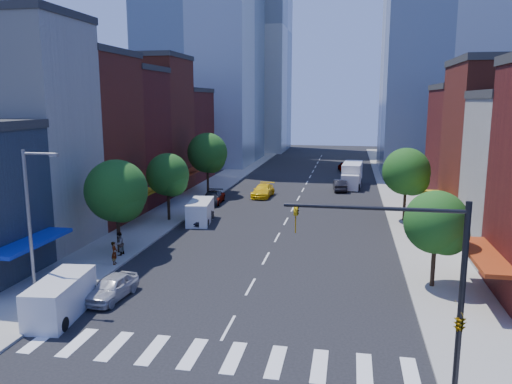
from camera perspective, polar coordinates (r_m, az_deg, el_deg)
ground at (r=27.45m, az=-3.19°, el=-15.23°), size 220.00×220.00×0.00m
sidewalk_left at (r=67.66m, az=-5.37°, el=0.36°), size 5.00×120.00×0.15m
sidewalk_right at (r=65.39m, az=16.19°, el=-0.37°), size 5.00×120.00×0.15m
crosswalk at (r=24.87m, az=-4.93°, el=-18.14°), size 19.00×3.00×0.01m
bldg_left_1 at (r=45.10m, az=-26.29°, el=5.71°), size 12.00×8.00×18.00m
bldg_left_2 at (r=52.20m, az=-20.62°, el=5.52°), size 12.00×9.00×16.00m
bldg_left_3 at (r=59.65m, az=-16.37°, el=5.82°), size 12.00×8.00×15.00m
bldg_left_4 at (r=67.25m, az=-13.12°, el=7.30°), size 12.00×9.00×17.00m
bldg_left_5 at (r=76.15m, az=-10.18°, el=6.24°), size 12.00×10.00×13.00m
bldg_right_3 at (r=60.13m, az=25.14°, el=4.33°), size 12.00×10.00×13.00m
tower_far_w at (r=122.45m, az=-0.75°, el=18.02°), size 18.00×18.00×56.00m
traffic_signal at (r=21.33m, az=20.92°, el=-11.53°), size 7.24×2.24×8.00m
streetlight at (r=31.41m, az=-24.25°, el=-2.64°), size 2.25×0.25×9.00m
tree_left_near at (r=39.63m, az=-15.51°, el=-0.14°), size 4.80×4.80×7.30m
tree_left_mid at (r=49.64m, az=-9.93°, el=1.77°), size 4.20×4.20×6.65m
tree_left_far at (r=62.74m, az=-5.46°, el=4.30°), size 5.00×5.00×7.75m
tree_right_near at (r=33.31m, az=20.14°, el=-3.56°), size 4.00×4.00×6.20m
tree_right_far at (r=50.72m, az=16.97°, el=2.04°), size 4.60×4.60×7.20m
parked_car_front at (r=31.96m, az=-16.13°, el=-10.42°), size 2.05×4.38×1.45m
parked_car_second at (r=48.85m, az=-6.39°, el=-2.92°), size 1.80×4.01×1.28m
parked_car_third at (r=58.22m, az=-4.98°, el=-0.70°), size 2.44×4.86×1.32m
parked_car_rear at (r=58.01m, az=-5.04°, el=-0.68°), size 2.35×5.11×1.45m
cargo_van_near at (r=30.20m, az=-21.53°, el=-11.27°), size 2.60×5.34×2.19m
cargo_van_far at (r=49.27m, az=-6.41°, el=-2.27°), size 2.75×5.39×2.20m
taxi at (r=62.09m, az=0.80°, el=0.15°), size 2.49×5.46×1.55m
traffic_car_oncoming at (r=67.12m, az=9.57°, el=0.78°), size 2.05×4.78×1.53m
traffic_car_far at (r=86.32m, az=10.04°, el=2.90°), size 2.34×4.67×1.53m
box_truck at (r=70.50m, az=10.90°, el=1.84°), size 2.99×8.29×3.28m
pedestrian_near at (r=37.79m, az=-15.88°, el=-6.72°), size 0.51×0.68×1.68m
pedestrian_far at (r=39.82m, az=-15.37°, el=-5.72°), size 0.77×0.95×1.81m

